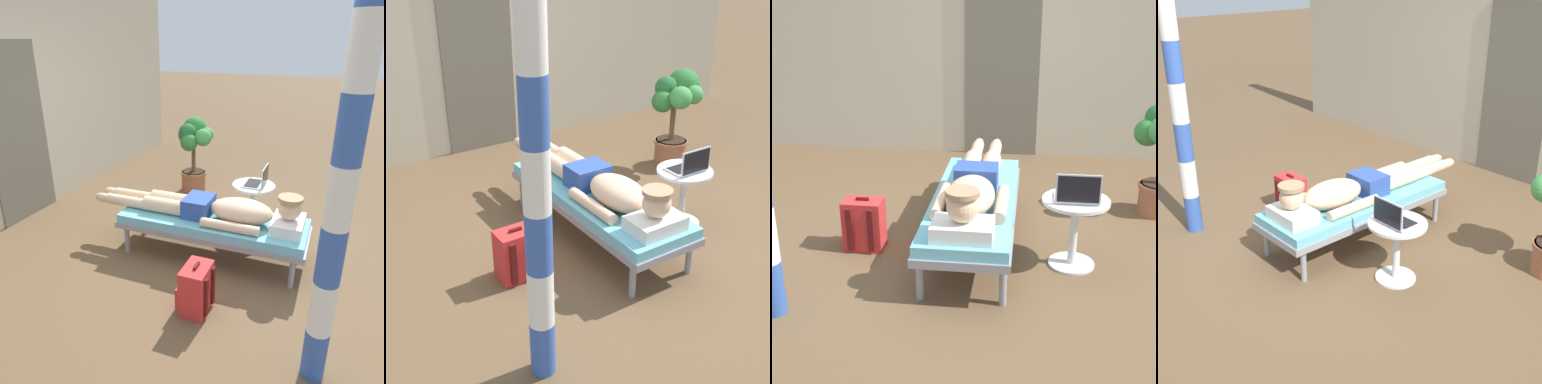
% 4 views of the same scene
% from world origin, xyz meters
% --- Properties ---
extents(ground_plane, '(40.00, 40.00, 0.00)m').
position_xyz_m(ground_plane, '(0.00, 0.00, 0.00)').
color(ground_plane, brown).
extents(house_wall_back, '(7.60, 0.20, 2.70)m').
position_xyz_m(house_wall_back, '(0.00, 2.57, 1.35)').
color(house_wall_back, beige).
rests_on(house_wall_back, ground).
extents(house_door_panel, '(0.84, 0.03, 2.04)m').
position_xyz_m(house_door_panel, '(0.05, 2.46, 1.02)').
color(house_door_panel, '#6D6759').
rests_on(house_door_panel, ground).
extents(lounge_chair, '(0.65, 1.85, 0.42)m').
position_xyz_m(lounge_chair, '(0.00, 0.06, 0.35)').
color(lounge_chair, gray).
rests_on(lounge_chair, ground).
extents(person_reclining, '(0.53, 2.17, 0.33)m').
position_xyz_m(person_reclining, '(0.00, 0.01, 0.52)').
color(person_reclining, white).
rests_on(person_reclining, lounge_chair).
extents(side_table, '(0.48, 0.48, 0.52)m').
position_xyz_m(side_table, '(0.75, -0.17, 0.36)').
color(side_table, silver).
rests_on(side_table, ground).
extents(laptop, '(0.31, 0.24, 0.23)m').
position_xyz_m(laptop, '(0.75, -0.22, 0.58)').
color(laptop, silver).
rests_on(laptop, side_table).
extents(backpack, '(0.30, 0.26, 0.42)m').
position_xyz_m(backpack, '(-0.84, -0.09, 0.20)').
color(backpack, red).
rests_on(backpack, ground).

